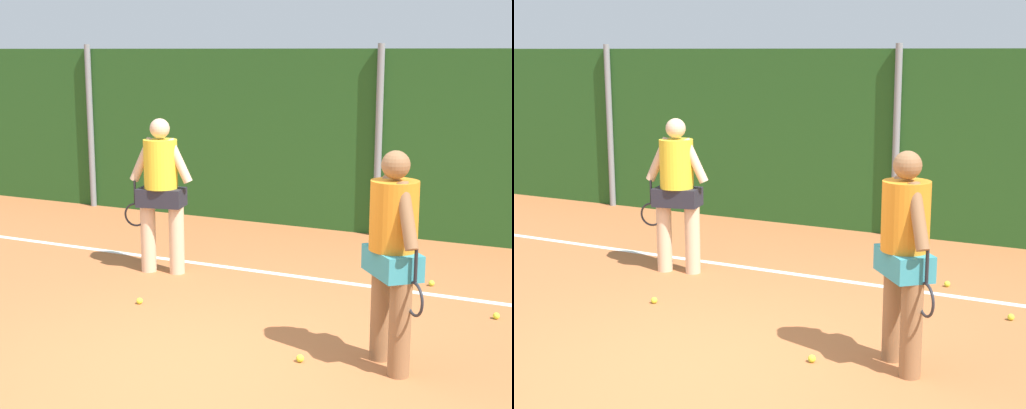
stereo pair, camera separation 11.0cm
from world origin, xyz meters
The scene contains 12 objects.
ground_plane centered at (0.00, 1.55, 0.00)m, with size 26.41×26.41×0.00m, color #B76638.
hedge_fence_backdrop centered at (0.00, 5.29, 1.31)m, with size 17.17×0.25×2.63m, color #23511E.
fence_post_left centered at (-4.95, 5.11, 1.35)m, with size 0.10×0.10×2.70m, color gray.
fence_post_center centered at (0.00, 5.11, 1.35)m, with size 0.10×0.10×2.70m, color gray.
court_baseline_paint centered at (0.00, 2.76, 0.00)m, with size 12.54×0.10×0.01m, color white.
player_foreground_near centered at (1.42, 0.68, 1.02)m, with size 0.64×0.62×1.83m.
player_midcourt centered at (-1.78, 2.25, 1.03)m, with size 0.82×0.42×1.84m.
tennis_ball_0 centered at (1.25, 3.07, 0.03)m, with size 0.07×0.07×0.07m, color #CCDB33.
tennis_ball_1 centered at (2.07, 2.27, 0.03)m, with size 0.07×0.07×0.07m, color #CCDB33.
tennis_ball_2 centered at (-1.37, 1.15, 0.03)m, with size 0.07×0.07×0.07m, color #CCDB33.
tennis_ball_4 centered at (1.05, 1.56, 0.03)m, with size 0.07×0.07×0.07m, color #CCDB33.
tennis_ball_6 centered at (0.71, 0.46, 0.03)m, with size 0.07×0.07×0.07m, color #CCDB33.
Camera 2 is at (3.06, -5.15, 2.61)m, focal length 53.42 mm.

